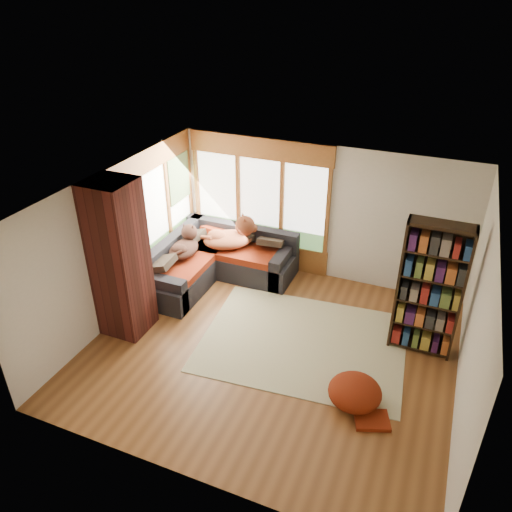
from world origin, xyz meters
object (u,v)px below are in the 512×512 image
Objects in this scene: bookshelf at (430,290)px; dog_tan at (232,236)px; brick_chimney at (120,259)px; pouf at (355,392)px; sectional_sofa at (209,259)px; area_rug at (303,342)px; dog_brindle at (185,245)px.

bookshelf reaches higher than dog_tan.
brick_chimney is 3.55× the size of pouf.
brick_chimney is 1.19× the size of bookshelf.
brick_chimney reaches higher than sectional_sofa.
bookshelf is at bearing 15.87° from brick_chimney.
bookshelf is at bearing -14.79° from sectional_sofa.
sectional_sofa is 0.69× the size of area_rug.
brick_chimney is 4.72m from bookshelf.
area_rug is at bearing 14.30° from brick_chimney.
brick_chimney is 0.82× the size of area_rug.
sectional_sofa is 4.12m from pouf.
bookshelf is at bearing -98.96° from dog_brindle.
bookshelf is 1.90m from pouf.
sectional_sofa is 4.24m from bookshelf.
area_rug is at bearing -161.62° from bookshelf.
bookshelf is (4.09, -0.76, 0.79)m from sectional_sofa.
brick_chimney is 4.02m from pouf.
sectional_sofa reaches higher than pouf.
area_rug is (2.82, 0.72, -1.29)m from brick_chimney.
dog_tan is at bearing 20.79° from sectional_sofa.
bookshelf reaches higher than dog_brindle.
dog_brindle is at bearing -172.37° from dog_tan.
pouf is (1.04, -0.97, 0.20)m from area_rug.
dog_tan is (-2.99, 2.50, 0.60)m from pouf.
pouf is at bearing -72.42° from dog_tan.
bookshelf is at bearing 18.38° from area_rug.
dog_brindle reaches higher than pouf.
area_rug is 1.44m from pouf.
area_rug is 2.90m from dog_brindle.
dog_brindle is at bearing 152.55° from pouf.
area_rug is 1.45× the size of bookshelf.
bookshelf is at bearing 66.23° from pouf.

